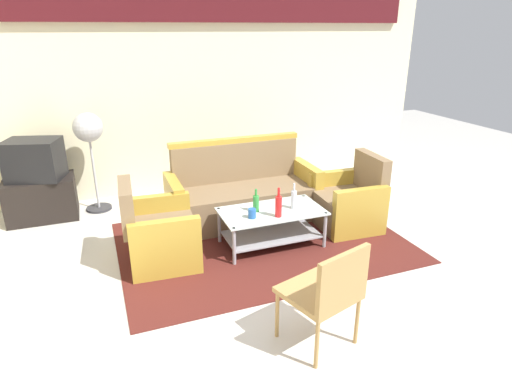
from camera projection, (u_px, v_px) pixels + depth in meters
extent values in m
plane|color=beige|center=(315.00, 285.00, 4.00)|extent=(14.00, 14.00, 0.00)
cube|color=beige|center=(218.00, 89.00, 6.16)|extent=(6.52, 0.12, 2.80)
cube|color=#4C1419|center=(217.00, 8.00, 5.70)|extent=(5.76, 0.08, 0.36)
cube|color=#511E19|center=(262.00, 242.00, 4.79)|extent=(3.05, 2.14, 0.01)
cube|color=#7F6647|center=(244.00, 204.00, 5.26)|extent=(1.60, 0.71, 0.42)
cube|color=#7F6647|center=(235.00, 161.00, 5.38)|extent=(1.60, 0.15, 0.48)
cube|color=#B79333|center=(306.00, 188.00, 5.50)|extent=(0.12, 0.70, 0.62)
cube|color=#B79333|center=(175.00, 206.00, 4.95)|extent=(0.12, 0.70, 0.62)
cube|color=#B79333|center=(235.00, 140.00, 5.28)|extent=(1.64, 0.11, 0.06)
cube|color=#7F6647|center=(163.00, 242.00, 4.35)|extent=(0.70, 0.64, 0.40)
cube|color=#7F6647|center=(127.00, 207.00, 4.11)|extent=(0.16, 0.61, 0.45)
cube|color=#B79333|center=(159.00, 221.00, 4.61)|extent=(0.66, 0.14, 0.58)
cube|color=#B79333|center=(166.00, 249.00, 4.02)|extent=(0.66, 0.14, 0.58)
cube|color=#7F6647|center=(345.00, 210.00, 5.12)|extent=(0.69, 0.63, 0.40)
cube|color=#7F6647|center=(371.00, 173.00, 5.06)|extent=(0.15, 0.61, 0.45)
cube|color=#B79333|center=(360.00, 213.00, 4.79)|extent=(0.66, 0.13, 0.58)
cube|color=#B79333|center=(333.00, 193.00, 5.38)|extent=(0.66, 0.13, 0.58)
cube|color=silver|center=(272.00, 211.00, 4.59)|extent=(1.10, 0.60, 0.02)
cube|color=#9E9EA5|center=(271.00, 234.00, 4.69)|extent=(1.00, 0.52, 0.02)
cylinder|color=#9E9EA5|center=(219.00, 225.00, 4.72)|extent=(0.04, 0.04, 0.40)
cylinder|color=#9E9EA5|center=(303.00, 212.00, 5.06)|extent=(0.04, 0.04, 0.40)
cylinder|color=#9E9EA5|center=(234.00, 246.00, 4.26)|extent=(0.04, 0.04, 0.40)
cylinder|color=#9E9EA5|center=(325.00, 230.00, 4.61)|extent=(0.04, 0.04, 0.40)
cylinder|color=silver|center=(294.00, 200.00, 4.61)|extent=(0.06, 0.06, 0.20)
cylinder|color=silver|center=(294.00, 187.00, 4.56)|extent=(0.02, 0.02, 0.09)
cylinder|color=#2D8C38|center=(256.00, 204.00, 4.54)|extent=(0.06, 0.06, 0.17)
cylinder|color=#2D8C38|center=(256.00, 193.00, 4.50)|extent=(0.02, 0.02, 0.07)
cylinder|color=red|center=(279.00, 207.00, 4.41)|extent=(0.07, 0.07, 0.22)
cylinder|color=red|center=(279.00, 192.00, 4.35)|extent=(0.03, 0.03, 0.09)
cylinder|color=#2659A5|center=(252.00, 213.00, 4.40)|extent=(0.08, 0.08, 0.10)
cube|color=black|center=(42.00, 199.00, 5.31)|extent=(0.80, 0.50, 0.52)
cube|color=black|center=(34.00, 160.00, 5.13)|extent=(0.70, 0.59, 0.48)
cube|color=black|center=(41.00, 154.00, 5.34)|extent=(0.49, 0.15, 0.36)
cylinder|color=#2D2D33|center=(99.00, 208.00, 5.66)|extent=(0.32, 0.32, 0.03)
cylinder|color=#B2B2B7|center=(94.00, 173.00, 5.48)|extent=(0.03, 0.03, 0.95)
sphere|color=#B2B2B7|center=(88.00, 127.00, 5.28)|extent=(0.36, 0.36, 0.36)
cube|color=#AD844C|center=(318.00, 292.00, 3.16)|extent=(0.60, 0.60, 0.04)
cube|color=#AD844C|center=(343.00, 280.00, 2.92)|extent=(0.47, 0.18, 0.40)
cylinder|color=#AD844C|center=(277.00, 313.00, 3.27)|extent=(0.03, 0.03, 0.42)
cylinder|color=#AD844C|center=(317.00, 294.00, 3.51)|extent=(0.03, 0.03, 0.42)
cylinder|color=#AD844C|center=(317.00, 343.00, 2.96)|extent=(0.03, 0.03, 0.42)
cylinder|color=#AD844C|center=(357.00, 319.00, 3.20)|extent=(0.03, 0.03, 0.42)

